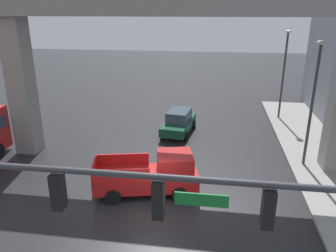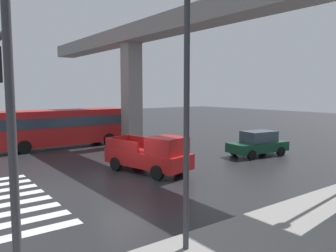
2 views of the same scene
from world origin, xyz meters
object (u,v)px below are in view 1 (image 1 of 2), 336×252
object	(u,v)px
street_lamp_far_north	(284,65)
pickup_truck	(152,175)
sedan_dark_green	(179,122)
traffic_signal_mast	(274,226)
street_lamp_mid_block	(314,91)

from	to	relation	value
street_lamp_far_north	pickup_truck	bearing A→B (deg)	-122.12
sedan_dark_green	traffic_signal_mast	xyz separation A→B (m)	(3.91, -17.24, 3.83)
pickup_truck	sedan_dark_green	world-z (taller)	pickup_truck
street_lamp_mid_block	street_lamp_far_north	size ratio (longest dim) A/B	1.00
traffic_signal_mast	street_lamp_mid_block	distance (m)	13.41
street_lamp_far_north	street_lamp_mid_block	bearing A→B (deg)	-90.00
traffic_signal_mast	street_lamp_mid_block	world-z (taller)	street_lamp_mid_block
sedan_dark_green	street_lamp_mid_block	xyz separation A→B (m)	(7.94, -4.44, 3.70)
pickup_truck	street_lamp_mid_block	xyz separation A→B (m)	(8.26, 4.23, 3.57)
pickup_truck	street_lamp_mid_block	distance (m)	9.94
street_lamp_mid_block	street_lamp_far_north	world-z (taller)	same
sedan_dark_green	traffic_signal_mast	bearing A→B (deg)	-77.22
sedan_dark_green	street_lamp_far_north	size ratio (longest dim) A/B	0.62
pickup_truck	traffic_signal_mast	xyz separation A→B (m)	(4.23, -8.57, 3.69)
pickup_truck	street_lamp_far_north	size ratio (longest dim) A/B	0.75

